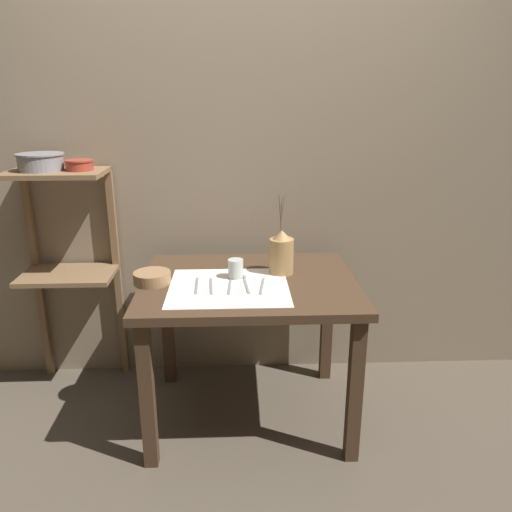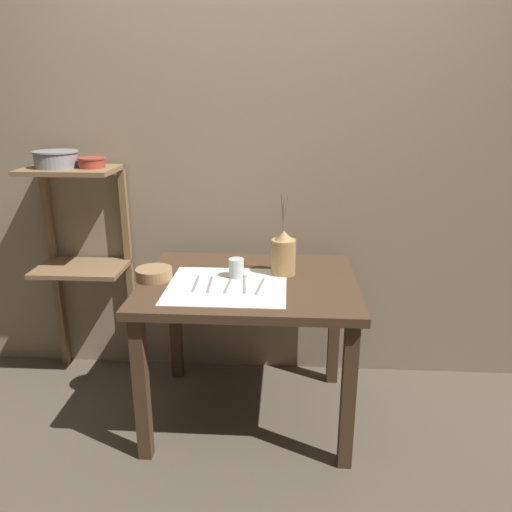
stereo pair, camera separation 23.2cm
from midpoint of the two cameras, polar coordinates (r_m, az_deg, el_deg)
ground_plane at (r=2.72m, az=-3.28°, el=-17.62°), size 12.00×12.00×0.00m
stone_wall_back at (r=2.75m, az=-3.60°, el=10.02°), size 7.00×0.06×2.40m
wooden_table at (r=2.40m, az=-3.56°, el=-5.21°), size 1.02×0.81×0.74m
wooden_shelf_unit at (r=2.84m, az=-22.99°, el=1.47°), size 0.48×0.32×1.22m
linen_cloth at (r=2.28m, az=-6.04°, el=-3.61°), size 0.54×0.49×0.00m
pitcher_with_flowers at (r=2.42m, az=0.19°, el=0.25°), size 0.12×0.12×0.39m
wooden_bowl at (r=2.39m, az=-14.53°, el=-2.46°), size 0.17×0.17×0.05m
glass_tumbler_near at (r=2.37m, az=-5.14°, el=-1.50°), size 0.07×0.07×0.09m
knife_center at (r=2.31m, az=-9.67°, el=-3.41°), size 0.02×0.20×0.00m
fork_inner at (r=2.30m, az=-8.05°, el=-3.47°), size 0.02×0.20×0.00m
spoon_inner at (r=2.34m, az=-5.77°, el=-2.91°), size 0.03×0.21×0.02m
spoon_outer at (r=2.34m, az=-4.13°, el=-2.85°), size 0.04×0.21×0.02m
fork_outer at (r=2.28m, az=-2.23°, el=-3.49°), size 0.04×0.20×0.00m
metal_pot_large at (r=2.75m, az=-25.70°, el=9.72°), size 0.23×0.23×0.08m
metal_pot_small at (r=2.68m, az=-21.95°, el=9.66°), size 0.14×0.14×0.05m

